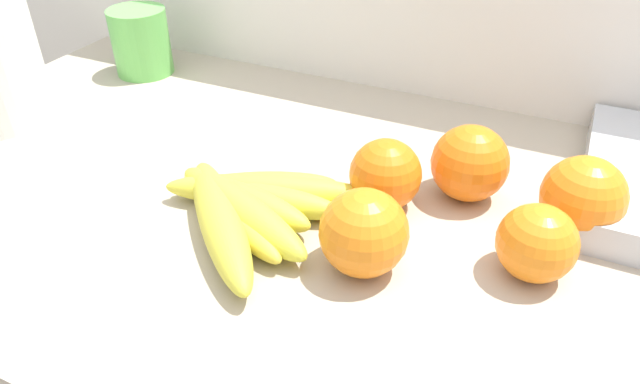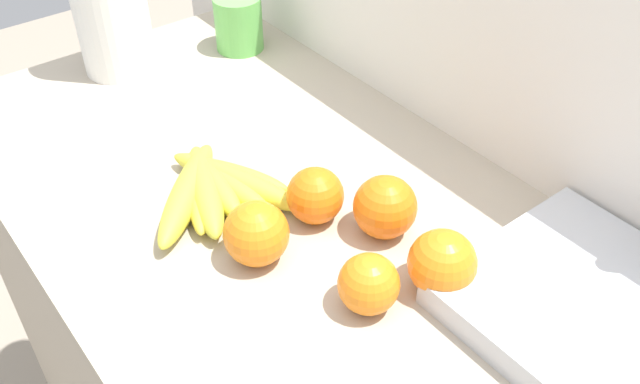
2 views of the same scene
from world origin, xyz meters
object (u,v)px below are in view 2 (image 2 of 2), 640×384
Objects in this scene: orange_back_left at (442,263)px; mug at (239,23)px; sink_basin at (611,318)px; orange_front at (385,207)px; banana_bunch at (212,186)px; orange_far_right at (256,234)px; orange_back_right at (315,196)px; orange_center at (369,284)px.

mug is at bearing 167.80° from orange_back_left.
orange_back_left is at bearing -147.82° from sink_basin.
orange_back_left is 0.99× the size of orange_front.
orange_front is at bearing 34.96° from banana_bunch.
banana_bunch is 2.70× the size of orange_back_left.
banana_bunch is 2.67× the size of orange_front.
orange_far_right reaches higher than banana_bunch.
orange_front is at bearing 35.34° from orange_back_right.
orange_back_right reaches higher than orange_center.
mug is (-0.80, 0.04, 0.03)m from sink_basin.
orange_back_right is at bearing 98.55° from orange_far_right.
sink_basin is (0.33, 0.24, -0.02)m from orange_far_right.
sink_basin is at bearing 32.18° from orange_back_left.
orange_far_right is (-0.06, -0.15, -0.00)m from orange_front.
sink_basin reaches higher than orange_center.
banana_bunch is 0.52m from sink_basin.
orange_back_left is at bearing -12.20° from mug.
orange_back_right is (-0.02, 0.10, -0.00)m from orange_far_right.
orange_back_left is at bearing 39.13° from orange_far_right.
orange_far_right is 0.25× the size of sink_basin.
orange_back_left is at bearing 21.64° from banana_bunch.
orange_front is (-0.11, 0.01, 0.00)m from orange_back_left.
orange_far_right is 0.82× the size of mug.
orange_front is at bearing 68.93° from orange_far_right.
orange_back_left is 1.07× the size of orange_back_right.
orange_far_right is 1.08× the size of orange_back_right.
orange_back_right is at bearing -168.30° from orange_back_left.
sink_basin is (0.35, 0.14, -0.02)m from orange_back_right.
sink_basin is (0.47, 0.22, 0.00)m from banana_bunch.
orange_center is (0.14, 0.06, -0.00)m from orange_far_right.
mug is (-0.34, 0.26, 0.03)m from banana_bunch.
banana_bunch is 0.68× the size of sink_basin.
orange_front is 1.09× the size of orange_back_right.
orange_front is at bearing -162.38° from sink_basin.
mug is at bearing 177.27° from sink_basin.
orange_center is (0.08, -0.10, -0.01)m from orange_front.
orange_far_right is at bearing -7.62° from banana_bunch.
orange_far_right is at bearing -140.87° from orange_back_left.
orange_center is 0.95× the size of orange_back_right.
orange_back_right is 0.23× the size of sink_basin.
sink_basin is (0.16, 0.10, -0.02)m from orange_back_left.
mug is at bearing 149.35° from orange_far_right.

